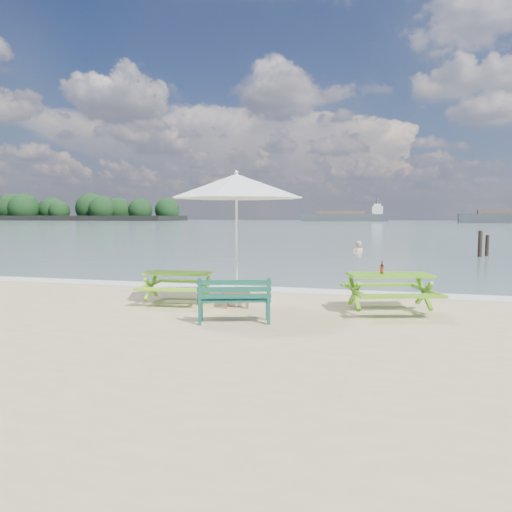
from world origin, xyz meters
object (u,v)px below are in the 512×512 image
(swimmer, at_px, (358,258))
(picnic_table_right, at_px, (389,294))
(picnic_table_left, at_px, (178,288))
(patio_umbrella, at_px, (236,186))
(side_table, at_px, (237,298))
(park_bench, at_px, (234,309))
(beer_bottle, at_px, (382,269))

(swimmer, bearing_deg, picnic_table_right, -84.25)
(picnic_table_left, bearing_deg, patio_umbrella, -4.79)
(patio_umbrella, height_order, swimmer, patio_umbrella)
(side_table, xyz_separation_m, patio_umbrella, (0.00, 0.00, 2.32))
(picnic_table_right, bearing_deg, swimmer, 95.75)
(park_bench, bearing_deg, picnic_table_left, 138.54)
(picnic_table_right, bearing_deg, park_bench, -146.91)
(picnic_table_left, bearing_deg, beer_bottle, 0.42)
(picnic_table_right, xyz_separation_m, park_bench, (-2.67, -1.74, -0.12))
(park_bench, xyz_separation_m, beer_bottle, (2.52, 1.63, 0.61))
(picnic_table_left, bearing_deg, picnic_table_right, 1.80)
(picnic_table_right, relative_size, park_bench, 1.60)
(side_table, xyz_separation_m, beer_bottle, (2.94, 0.15, 0.67))
(picnic_table_right, distance_m, patio_umbrella, 3.77)
(park_bench, distance_m, swimmer, 18.38)
(picnic_table_left, xyz_separation_m, swimmer, (2.81, 16.74, -0.68))
(picnic_table_right, relative_size, beer_bottle, 7.95)
(side_table, bearing_deg, beer_bottle, 2.89)
(beer_bottle, bearing_deg, park_bench, -147.06)
(picnic_table_left, distance_m, swimmer, 16.99)
(picnic_table_left, distance_m, patio_umbrella, 2.59)
(picnic_table_left, relative_size, patio_umbrella, 0.49)
(park_bench, height_order, beer_bottle, beer_bottle)
(picnic_table_right, bearing_deg, side_table, -175.25)
(park_bench, relative_size, swimmer, 0.75)
(side_table, height_order, patio_umbrella, patio_umbrella)
(picnic_table_right, height_order, swimmer, picnic_table_right)
(park_bench, xyz_separation_m, side_table, (-0.42, 1.48, -0.06))
(patio_umbrella, bearing_deg, picnic_table_left, 175.21)
(side_table, bearing_deg, picnic_table_right, 4.75)
(park_bench, relative_size, patio_umbrella, 0.39)
(side_table, relative_size, beer_bottle, 2.53)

